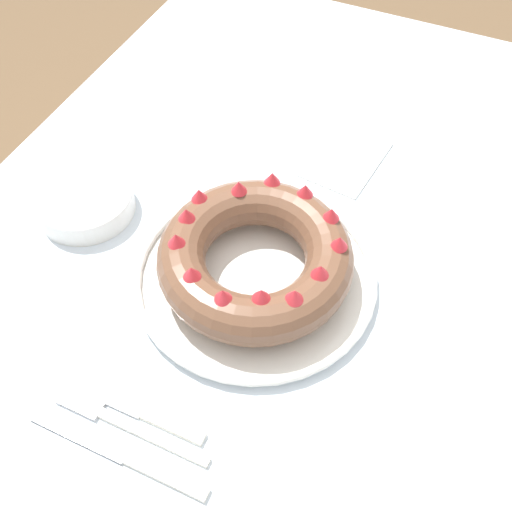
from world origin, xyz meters
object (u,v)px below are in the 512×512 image
at_px(serving_knife, 129,458).
at_px(bundt_cake, 256,255).
at_px(cake_knife, 145,413).
at_px(side_bowl, 85,201).
at_px(fork, 121,422).
at_px(serving_dish, 256,274).
at_px(napkin, 348,159).

bearing_deg(serving_knife, bundt_cake, -10.72).
relative_size(cake_knife, side_bowl, 1.25).
height_order(bundt_cake, fork, bundt_cake).
bearing_deg(serving_knife, serving_dish, -10.72).
xyz_separation_m(side_bowl, napkin, (0.28, -0.34, -0.02)).
distance_m(serving_dish, fork, 0.27).
bearing_deg(napkin, bundt_cake, 172.13).
xyz_separation_m(cake_knife, side_bowl, (0.26, 0.26, 0.02)).
bearing_deg(serving_dish, bundt_cake, 8.26).
bearing_deg(bundt_cake, serving_knife, 174.72).
bearing_deg(serving_knife, side_bowl, 35.53).
height_order(serving_dish, cake_knife, serving_dish).
height_order(bundt_cake, side_bowl, bundt_cake).
bearing_deg(napkin, side_bowl, 129.29).
relative_size(serving_dish, side_bowl, 2.28).
xyz_separation_m(fork, serving_knife, (-0.03, -0.03, 0.00)).
height_order(serving_dish, serving_knife, serving_dish).
distance_m(serving_dish, side_bowl, 0.30).
xyz_separation_m(bundt_cake, side_bowl, (0.01, 0.30, -0.04)).
xyz_separation_m(serving_dish, bundt_cake, (0.00, 0.00, 0.04)).
bearing_deg(cake_knife, bundt_cake, -3.43).
distance_m(fork, napkin, 0.57).
bearing_deg(cake_knife, napkin, -2.70).
relative_size(serving_dish, serving_knife, 1.45).
relative_size(serving_dish, fork, 1.66).
bearing_deg(serving_dish, napkin, -7.87).
bearing_deg(fork, bundt_cake, -13.34).
xyz_separation_m(serving_knife, side_bowl, (0.31, 0.27, 0.02)).
xyz_separation_m(serving_dish, cake_knife, (-0.25, 0.04, -0.01)).
distance_m(serving_dish, napkin, 0.29).
bearing_deg(serving_knife, fork, 38.94).
distance_m(bundt_cake, napkin, 0.30).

